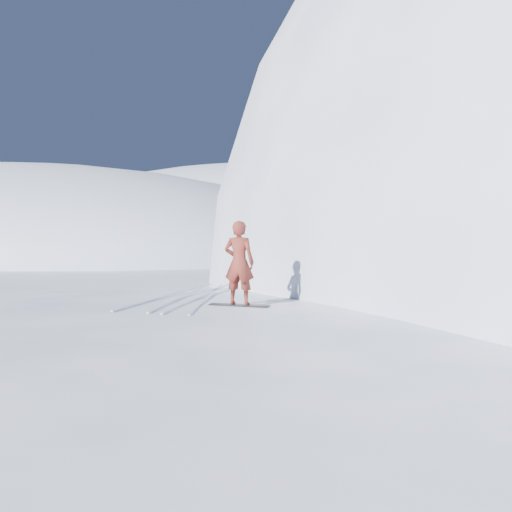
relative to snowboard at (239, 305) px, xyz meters
The scene contains 8 objects.
ground 4.55m from the snowboard, 112.12° to the right, with size 400.00×400.00×0.00m, color white.
near_ridge 2.52m from the snowboard, 128.20° to the right, with size 36.00×28.00×4.80m, color white.
far_ridge_c 114.24m from the snowboard, 111.28° to the left, with size 140.00×90.00×36.00m, color white.
wind_bumps 3.46m from the snowboard, 144.07° to the right, with size 16.00×14.40×1.00m.
snowboard is the anchor object (origin of this frame).
snowboarder 0.98m from the snowboard, ahead, with size 0.71×0.46×1.94m, color maroon.
vapor_plume 62.06m from the snowboard, 140.45° to the left, with size 10.10×8.08×7.07m, color white.
board_tracks 2.20m from the snowboard, 150.01° to the left, with size 2.62×5.96×0.04m.
Camera 1 is at (6.93, -8.34, 4.24)m, focal length 40.00 mm.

